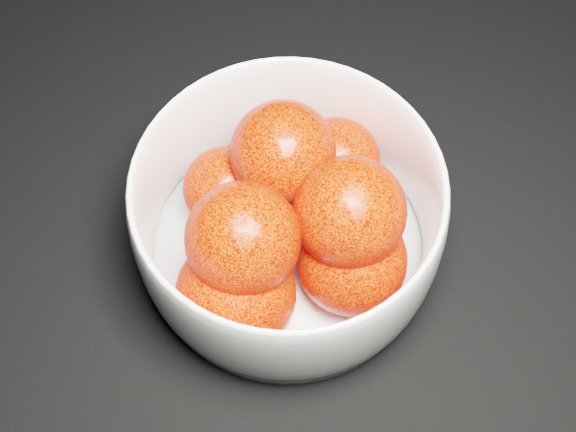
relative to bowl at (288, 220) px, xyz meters
name	(u,v)px	position (x,y,z in m)	size (l,w,h in m)	color
ground	(86,26)	(-0.05, 0.25, -0.05)	(3.00, 3.00, 0.00)	black
bowl	(288,220)	(0.00, 0.00, 0.00)	(0.19, 0.19, 0.09)	silver
orange_pile	(290,224)	(0.00, -0.01, 0.01)	(0.16, 0.14, 0.11)	red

